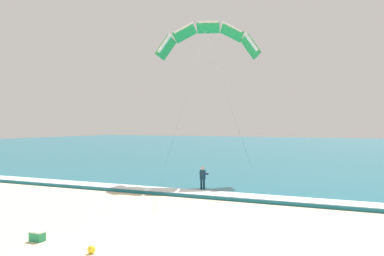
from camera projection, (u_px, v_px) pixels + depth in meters
The scene contains 7 objects.
sea at pixel (371, 149), 80.13m from camera, with size 200.00×120.00×0.20m, color #146075.
surf_foam at pixel (265, 197), 27.46m from camera, with size 200.00×1.78×0.04m, color white.
surfboard at pixel (203, 191), 31.29m from camera, with size 0.48×1.41×0.09m.
kitesurfer at pixel (203, 177), 31.30m from camera, with size 0.55×0.53×1.69m.
kite_primary at pixel (208, 37), 38.35m from camera, with size 8.21×8.30×11.80m.
cooler_box at pixel (37, 236), 18.07m from camera, with size 0.58×0.38×0.40m.
beach_ball at pixel (91, 250), 16.34m from camera, with size 0.29×0.29×0.29m, color yellow.
Camera 1 is at (8.51, -10.42, 4.58)m, focal length 43.48 mm.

